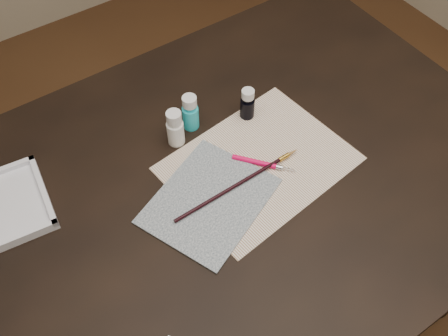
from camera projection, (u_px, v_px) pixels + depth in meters
ground at (224, 313)px, 1.65m from camera, size 3.50×3.50×0.02m
table at (224, 262)px, 1.34m from camera, size 1.30×0.90×0.75m
paper at (259, 163)px, 1.07m from camera, size 0.40×0.33×0.00m
canvas at (209, 201)px, 1.01m from camera, size 0.31×0.28×0.00m
paint_bottle_white at (175, 128)px, 1.07m from camera, size 0.05×0.05×0.09m
paint_bottle_cyan at (190, 112)px, 1.10m from camera, size 0.04×0.04×0.09m
paint_bottle_navy at (247, 104)px, 1.12m from camera, size 0.04×0.04×0.08m
paintbrush at (239, 183)px, 1.03m from camera, size 0.32×0.02×0.01m
craft_knife at (265, 164)px, 1.06m from camera, size 0.10×0.12×0.01m
palette_tray at (1, 208)px, 0.99m from camera, size 0.21×0.21×0.02m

